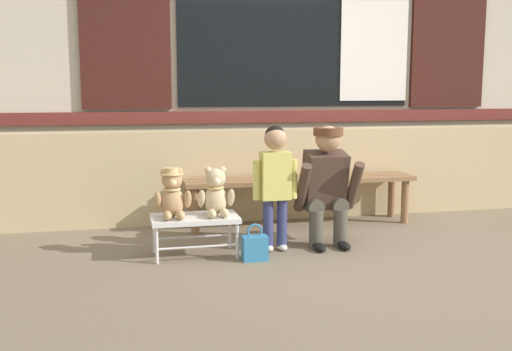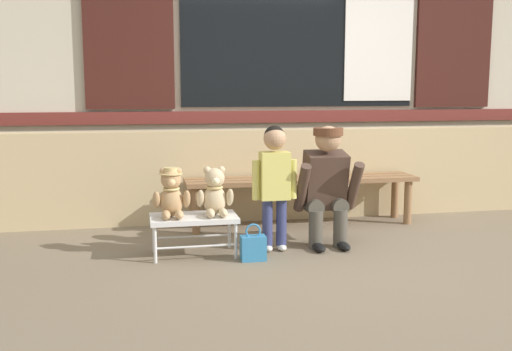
{
  "view_description": "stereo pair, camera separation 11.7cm",
  "coord_description": "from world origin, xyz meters",
  "px_view_note": "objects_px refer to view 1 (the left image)",
  "views": [
    {
      "loc": [
        -1.75,
        -4.01,
        1.24
      ],
      "look_at": [
        -0.72,
        0.52,
        0.55
      ],
      "focal_mm": 41.69,
      "sensor_mm": 36.0,
      "label": 1
    },
    {
      "loc": [
        -1.64,
        -4.04,
        1.24
      ],
      "look_at": [
        -0.72,
        0.52,
        0.55
      ],
      "focal_mm": 41.69,
      "sensor_mm": 36.0,
      "label": 2
    }
  ],
  "objects_px": {
    "handbag_on_ground": "(255,247)",
    "adult_crouching": "(327,185)",
    "wooden_bench_long": "(300,184)",
    "child_standing": "(275,174)",
    "teddy_bear_plain": "(216,193)",
    "small_display_bench": "(195,221)",
    "teddy_bear_with_hat": "(172,194)"
  },
  "relations": [
    {
      "from": "teddy_bear_with_hat",
      "to": "handbag_on_ground",
      "type": "relative_size",
      "value": 1.34
    },
    {
      "from": "adult_crouching",
      "to": "wooden_bench_long",
      "type": "bearing_deg",
      "value": 90.14
    },
    {
      "from": "adult_crouching",
      "to": "handbag_on_ground",
      "type": "distance_m",
      "value": 0.81
    },
    {
      "from": "child_standing",
      "to": "adult_crouching",
      "type": "distance_m",
      "value": 0.45
    },
    {
      "from": "small_display_bench",
      "to": "adult_crouching",
      "type": "distance_m",
      "value": 1.08
    },
    {
      "from": "teddy_bear_with_hat",
      "to": "child_standing",
      "type": "distance_m",
      "value": 0.79
    },
    {
      "from": "wooden_bench_long",
      "to": "teddy_bear_plain",
      "type": "height_order",
      "value": "teddy_bear_plain"
    },
    {
      "from": "adult_crouching",
      "to": "teddy_bear_plain",
      "type": "bearing_deg",
      "value": -174.87
    },
    {
      "from": "teddy_bear_with_hat",
      "to": "teddy_bear_plain",
      "type": "xyz_separation_m",
      "value": [
        0.32,
        -0.0,
        -0.01
      ]
    },
    {
      "from": "small_display_bench",
      "to": "handbag_on_ground",
      "type": "relative_size",
      "value": 2.35
    },
    {
      "from": "small_display_bench",
      "to": "adult_crouching",
      "type": "bearing_deg",
      "value": 4.43
    },
    {
      "from": "small_display_bench",
      "to": "child_standing",
      "type": "xyz_separation_m",
      "value": [
        0.62,
        0.01,
        0.33
      ]
    },
    {
      "from": "wooden_bench_long",
      "to": "teddy_bear_plain",
      "type": "xyz_separation_m",
      "value": [
        -0.89,
        -0.79,
        0.09
      ]
    },
    {
      "from": "child_standing",
      "to": "handbag_on_ground",
      "type": "distance_m",
      "value": 0.59
    },
    {
      "from": "teddy_bear_plain",
      "to": "small_display_bench",
      "type": "bearing_deg",
      "value": -179.49
    },
    {
      "from": "handbag_on_ground",
      "to": "adult_crouching",
      "type": "bearing_deg",
      "value": 24.77
    },
    {
      "from": "teddy_bear_plain",
      "to": "handbag_on_ground",
      "type": "bearing_deg",
      "value": -41.57
    },
    {
      "from": "teddy_bear_plain",
      "to": "teddy_bear_with_hat",
      "type": "bearing_deg",
      "value": 179.87
    },
    {
      "from": "teddy_bear_plain",
      "to": "child_standing",
      "type": "relative_size",
      "value": 0.38
    },
    {
      "from": "wooden_bench_long",
      "to": "adult_crouching",
      "type": "height_order",
      "value": "adult_crouching"
    },
    {
      "from": "wooden_bench_long",
      "to": "teddy_bear_plain",
      "type": "relative_size",
      "value": 5.78
    },
    {
      "from": "wooden_bench_long",
      "to": "teddy_bear_with_hat",
      "type": "distance_m",
      "value": 1.45
    },
    {
      "from": "teddy_bear_with_hat",
      "to": "teddy_bear_plain",
      "type": "distance_m",
      "value": 0.32
    },
    {
      "from": "small_display_bench",
      "to": "teddy_bear_with_hat",
      "type": "bearing_deg",
      "value": 179.23
    },
    {
      "from": "wooden_bench_long",
      "to": "handbag_on_ground",
      "type": "distance_m",
      "value": 1.23
    },
    {
      "from": "teddy_bear_plain",
      "to": "child_standing",
      "type": "xyz_separation_m",
      "value": [
        0.46,
        0.01,
        0.13
      ]
    },
    {
      "from": "small_display_bench",
      "to": "adult_crouching",
      "type": "relative_size",
      "value": 0.67
    },
    {
      "from": "wooden_bench_long",
      "to": "child_standing",
      "type": "bearing_deg",
      "value": -119.29
    },
    {
      "from": "wooden_bench_long",
      "to": "small_display_bench",
      "type": "distance_m",
      "value": 1.32
    },
    {
      "from": "small_display_bench",
      "to": "child_standing",
      "type": "bearing_deg",
      "value": 1.35
    },
    {
      "from": "wooden_bench_long",
      "to": "small_display_bench",
      "type": "relative_size",
      "value": 3.28
    },
    {
      "from": "teddy_bear_plain",
      "to": "adult_crouching",
      "type": "bearing_deg",
      "value": 5.13
    }
  ]
}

